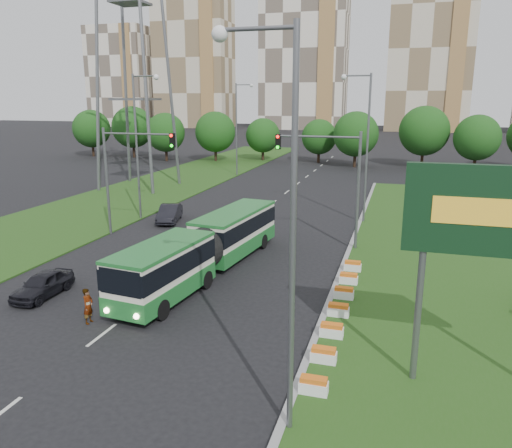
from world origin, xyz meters
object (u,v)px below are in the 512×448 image
(billboard, at_px, (499,222))
(car_left_far, at_px, (169,213))
(articulated_bus, at_px, (205,247))
(traffic_mast_median, at_px, (334,171))
(traffic_mast_left, at_px, (125,165))
(shopping_trolley, at_px, (137,309))
(car_left_near, at_px, (43,284))
(pedestrian, at_px, (88,306))

(billboard, height_order, car_left_far, billboard)
(billboard, relative_size, articulated_bus, 0.50)
(traffic_mast_median, relative_size, traffic_mast_left, 1.00)
(articulated_bus, relative_size, shopping_trolley, 24.51)
(traffic_mast_left, xyz_separation_m, car_left_near, (1.93, -11.98, -4.70))
(billboard, relative_size, pedestrian, 4.79)
(traffic_mast_left, height_order, car_left_far, traffic_mast_left)
(traffic_mast_median, distance_m, articulated_bus, 10.38)
(car_left_near, distance_m, pedestrian, 4.69)
(traffic_mast_left, height_order, shopping_trolley, traffic_mast_left)
(car_left_far, height_order, pedestrian, pedestrian)
(traffic_mast_left, bearing_deg, articulated_bus, -35.55)
(billboard, relative_size, car_left_far, 1.84)
(car_left_far, height_order, shopping_trolley, car_left_far)
(traffic_mast_median, distance_m, car_left_near, 19.12)
(billboard, distance_m, traffic_mast_median, 17.68)
(traffic_mast_left, distance_m, car_left_near, 13.02)
(car_left_far, xyz_separation_m, pedestrian, (5.10, -18.85, 0.12))
(traffic_mast_median, height_order, car_left_near, traffic_mast_median)
(articulated_bus, bearing_deg, pedestrian, -101.80)
(car_left_far, bearing_deg, articulated_bus, -69.97)
(traffic_mast_left, distance_m, pedestrian, 16.01)
(traffic_mast_left, relative_size, articulated_bus, 0.50)
(articulated_bus, relative_size, car_left_near, 4.17)
(car_left_far, bearing_deg, car_left_near, -101.88)
(traffic_mast_left, relative_size, car_left_far, 1.84)
(traffic_mast_left, relative_size, shopping_trolley, 12.36)
(traffic_mast_median, bearing_deg, pedestrian, -120.90)
(traffic_mast_median, height_order, traffic_mast_left, same)
(billboard, xyz_separation_m, traffic_mast_left, (-22.63, 15.00, -0.81))
(car_left_near, bearing_deg, car_left_far, 92.46)
(traffic_mast_left, bearing_deg, traffic_mast_median, 3.77)
(billboard, height_order, car_left_near, billboard)
(billboard, bearing_deg, articulated_bus, 147.77)
(traffic_mast_left, bearing_deg, car_left_far, 77.82)
(billboard, distance_m, car_left_near, 21.63)
(traffic_mast_median, distance_m, pedestrian, 18.15)
(car_left_far, bearing_deg, shopping_trolley, -83.74)
(articulated_bus, height_order, shopping_trolley, articulated_bus)
(billboard, bearing_deg, car_left_far, 137.53)
(traffic_mast_left, height_order, car_left_near, traffic_mast_left)
(articulated_bus, xyz_separation_m, shopping_trolley, (-0.92, -6.48, -1.28))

